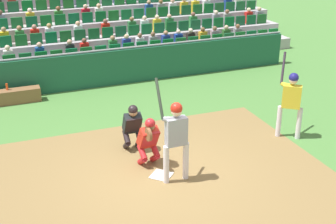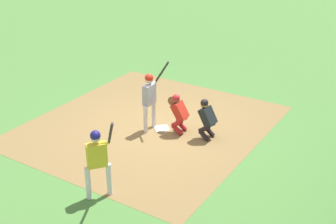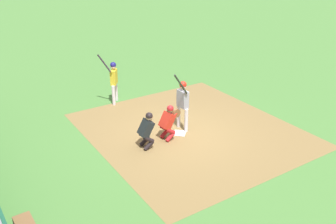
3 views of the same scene
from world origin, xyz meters
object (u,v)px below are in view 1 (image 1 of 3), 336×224
home_plate_marker (161,175)px  batter_at_plate (176,133)px  home_plate_umpire (133,125)px  catcher_crouching (149,139)px  water_bottle_on_bench (7,87)px  on_deck_batter (291,98)px

home_plate_marker → batter_at_plate: size_ratio=0.19×
home_plate_marker → home_plate_umpire: home_plate_umpire is taller
batter_at_plate → home_plate_umpire: (0.41, -1.75, -0.48)m
catcher_crouching → water_bottle_on_bench: size_ratio=6.05×
water_bottle_on_bench → home_plate_umpire: bearing=120.1°
batter_at_plate → catcher_crouching: batter_at_plate is taller
home_plate_umpire → on_deck_batter: (-4.04, 0.84, 0.43)m
home_plate_marker → on_deck_batter: (-3.85, -0.62, 1.10)m
home_plate_umpire → catcher_crouching: bearing=95.4°
home_plate_umpire → water_bottle_on_bench: size_ratio=6.07×
home_plate_marker → home_plate_umpire: bearing=-82.7°
water_bottle_on_bench → on_deck_batter: bearing=141.1°
batter_at_plate → home_plate_umpire: bearing=-76.8°
home_plate_umpire → on_deck_batter: on_deck_batter is taller
water_bottle_on_bench → on_deck_batter: 8.60m
catcher_crouching → on_deck_batter: 3.97m
home_plate_marker → catcher_crouching: catcher_crouching is taller
home_plate_umpire → batter_at_plate: bearing=103.2°
home_plate_marker → batter_at_plate: (-0.22, 0.29, 1.15)m
catcher_crouching → batter_at_plate: bearing=111.2°
home_plate_umpire → water_bottle_on_bench: (2.64, -4.54, -0.15)m
water_bottle_on_bench → on_deck_batter: (-6.67, 5.38, 0.58)m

